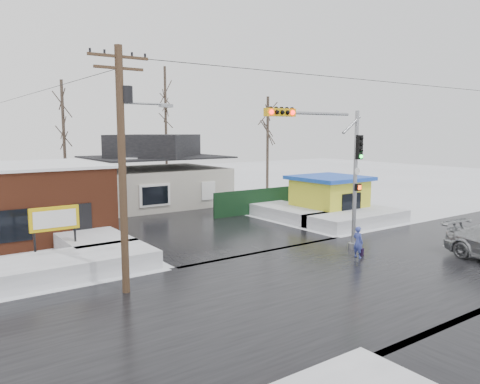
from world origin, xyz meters
TOP-DOWN VIEW (x-y plane):
  - ground at (0.00, 0.00)m, footprint 120.00×120.00m
  - road_ns at (0.00, 0.00)m, footprint 10.00×120.00m
  - road_ew at (0.00, 0.00)m, footprint 120.00×10.00m
  - snowbank_nw at (-9.00, 7.00)m, footprint 7.00×3.00m
  - snowbank_ne at (9.00, 7.00)m, footprint 7.00×3.00m
  - snowbank_nside_w at (-7.00, 12.00)m, footprint 3.00×8.00m
  - snowbank_nside_e at (7.00, 12.00)m, footprint 3.00×8.00m
  - traffic_signal at (2.43, 2.97)m, footprint 6.05×0.68m
  - utility_pole at (-7.93, 3.50)m, footprint 3.15×0.44m
  - marquee_sign at (-9.00, 9.49)m, footprint 2.20×0.21m
  - house at (2.00, 22.00)m, footprint 10.40×8.40m
  - kiosk at (9.50, 9.99)m, footprint 4.60×4.60m
  - fence at (6.50, 14.00)m, footprint 8.00×0.12m
  - tree_far_left at (-4.00, 26.00)m, footprint 3.00×3.00m
  - tree_far_mid at (6.00, 28.00)m, footprint 3.00×3.00m
  - tree_far_right at (12.00, 20.00)m, footprint 3.00×3.00m
  - pedestrian at (2.82, 1.69)m, footprint 0.37×0.55m
  - shopping_bag at (3.26, 1.80)m, footprint 0.30×0.22m

SIDE VIEW (x-z plane):
  - ground at x=0.00m, z-range 0.00..0.00m
  - road_ns at x=0.00m, z-range 0.00..0.02m
  - road_ew at x=0.00m, z-range 0.00..0.02m
  - shopping_bag at x=3.26m, z-range 0.00..0.35m
  - snowbank_nw at x=-9.00m, z-range 0.00..0.80m
  - snowbank_ne at x=9.00m, z-range 0.00..0.80m
  - snowbank_nside_w at x=-7.00m, z-range 0.00..0.80m
  - snowbank_nside_e at x=7.00m, z-range 0.00..0.80m
  - pedestrian at x=2.82m, z-range 0.00..1.51m
  - fence at x=6.50m, z-range 0.00..1.80m
  - kiosk at x=9.50m, z-range 0.03..2.90m
  - marquee_sign at x=-9.00m, z-range 0.65..3.20m
  - house at x=2.00m, z-range -0.26..5.50m
  - traffic_signal at x=2.43m, z-range 1.04..8.04m
  - utility_pole at x=-7.93m, z-range 0.61..9.61m
  - tree_far_right at x=12.00m, z-range 2.66..11.66m
  - tree_far_left at x=-4.00m, z-range 2.95..12.95m
  - tree_far_mid at x=6.00m, z-range 3.54..15.54m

